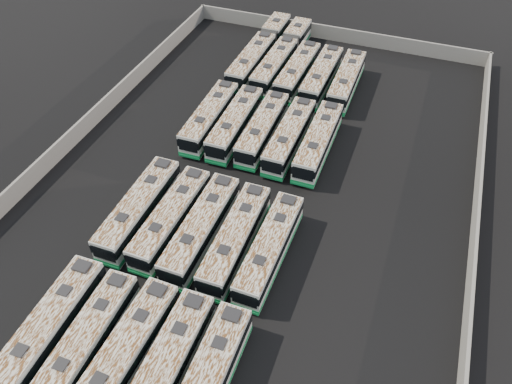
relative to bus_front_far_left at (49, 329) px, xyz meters
name	(u,v)px	position (x,y,z in m)	size (l,w,h in m)	color
ground	(250,193)	(8.57, 21.70, -1.82)	(140.00, 140.00, 0.00)	black
perimeter_wall	(250,185)	(8.57, 21.70, -0.72)	(45.20, 73.20, 2.20)	slate
bus_front_far_left	(49,329)	(0.00, 0.00, 0.00)	(2.99, 12.67, 3.55)	beige
bus_front_left	(87,343)	(3.40, 0.09, -0.07)	(2.85, 12.16, 3.41)	beige
bus_front_center	(125,356)	(6.75, 0.14, 0.00)	(2.98, 12.68, 3.56)	beige
bus_front_right	(165,371)	(10.14, 0.17, 0.00)	(2.82, 12.67, 3.56)	beige
bus_midfront_far_left	(139,209)	(-0.08, 14.06, 0.00)	(2.77, 12.61, 3.55)	beige
bus_midfront_left	(171,218)	(3.41, 14.05, -0.05)	(2.77, 12.30, 3.46)	beige
bus_midfront_center	(201,229)	(6.70, 13.83, 0.00)	(2.67, 12.61, 3.56)	beige
bus_midfront_right	(236,239)	(10.15, 13.84, -0.04)	(2.80, 12.40, 3.49)	beige
bus_midfront_far_right	(270,249)	(13.48, 13.87, -0.07)	(2.69, 12.18, 3.42)	beige
bus_midback_far_left	(210,117)	(0.04, 30.37, -0.03)	(2.90, 12.46, 3.50)	beige
bus_midback_left	(235,123)	(3.33, 30.36, -0.03)	(2.87, 12.47, 3.50)	beige
bus_midback_center	(263,129)	(6.69, 30.51, -0.06)	(2.73, 12.21, 3.43)	beige
bus_midback_right	(289,136)	(10.07, 30.24, -0.05)	(2.66, 12.30, 3.46)	beige
bus_midback_far_right	(318,142)	(13.43, 30.41, -0.02)	(2.69, 12.46, 3.51)	beige
bus_back_far_left	(260,51)	(0.00, 47.72, 0.00)	(2.76, 19.61, 3.55)	beige
bus_back_left	(282,55)	(3.40, 47.63, -0.05)	(2.94, 19.15, 3.47)	beige
bus_back_center	(297,72)	(6.70, 44.16, -0.03)	(2.91, 12.49, 3.50)	beige
bus_back_right	(321,76)	(10.03, 44.08, -0.03)	(2.79, 12.46, 3.50)	beige
bus_back_far_right	(346,81)	(13.43, 44.22, -0.06)	(2.70, 12.24, 3.44)	beige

